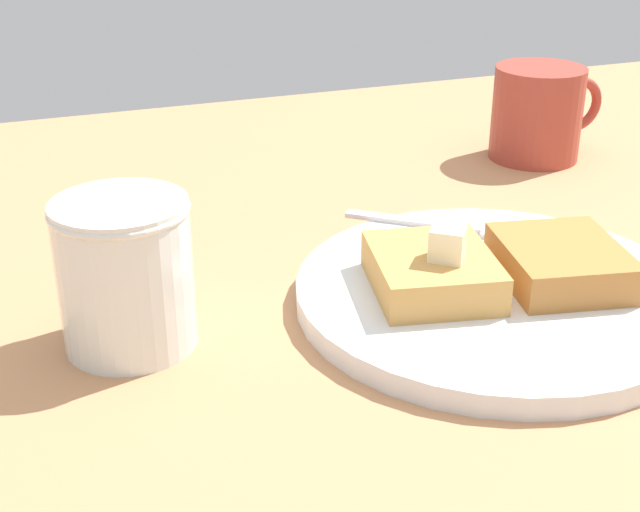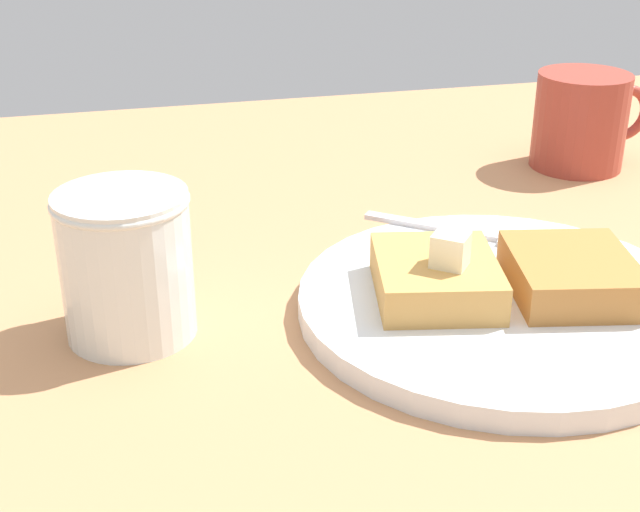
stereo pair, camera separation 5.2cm
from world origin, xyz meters
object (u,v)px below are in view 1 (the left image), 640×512
Objects in this scene: plate at (495,293)px; coffee_mug at (538,113)px; fork at (468,229)px; syrup_jar at (126,278)px.

plate is 2.31× the size of coffee_mug.
syrup_jar reaches higher than fork.
fork is at bearing 72.81° from plate.
syrup_jar is at bearing 171.52° from plate.
plate is at bearing -8.48° from syrup_jar.
plate is at bearing -107.19° from fork.
plate is 30.13cm from coffee_mug.
coffee_mug is at bearing 26.89° from syrup_jar.
fork is at bearing -134.73° from coffee_mug.
syrup_jar is 0.82× the size of coffee_mug.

